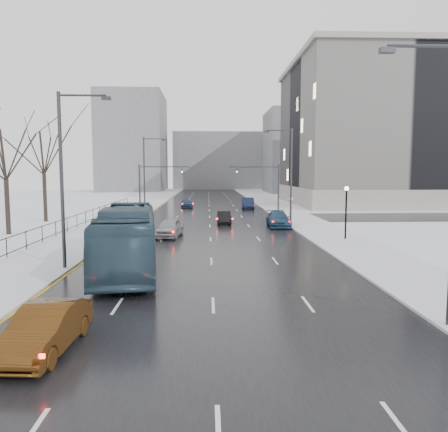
{
  "coord_description": "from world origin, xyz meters",
  "views": [
    {
      "loc": [
        -0.21,
        -4.83,
        5.62
      ],
      "look_at": [
        0.93,
        25.73,
        2.5
      ],
      "focal_mm": 35.0,
      "sensor_mm": 36.0,
      "label": 1
    }
  ],
  "objects": [
    {
      "name": "sedan_right_distant",
      "position": [
        5.84,
        60.73,
        0.88
      ],
      "size": [
        1.98,
        5.14,
        1.67
      ],
      "primitive_type": "imported",
      "rotation": [
        0.0,
        0.0,
        -0.04
      ],
      "color": "#121836",
      "rests_on": "road"
    },
    {
      "name": "road",
      "position": [
        0.0,
        60.0,
        0.02
      ],
      "size": [
        16.0,
        150.0,
        0.04
      ],
      "primitive_type": "cube",
      "color": "black",
      "rests_on": "ground"
    },
    {
      "name": "no_uturn_sign",
      "position": [
        9.2,
        44.0,
        2.3
      ],
      "size": [
        0.6,
        0.06,
        2.7
      ],
      "color": "#2D2D33",
      "rests_on": "sidewalk_right"
    },
    {
      "name": "mast_signal_left",
      "position": [
        -7.33,
        48.0,
        4.11
      ],
      "size": [
        6.1,
        0.33,
        6.5
      ],
      "color": "#2D2D33",
      "rests_on": "ground"
    },
    {
      "name": "lamppost_r_mid",
      "position": [
        11.0,
        30.0,
        2.94
      ],
      "size": [
        0.36,
        0.36,
        4.28
      ],
      "color": "black",
      "rests_on": "sidewalk_right"
    },
    {
      "name": "sedan_left_near",
      "position": [
        -5.25,
        8.44,
        0.77
      ],
      "size": [
        1.84,
        4.52,
        1.46
      ],
      "primitive_type": "imported",
      "rotation": [
        0.0,
        0.0,
        -0.07
      ],
      "color": "#46270C",
      "rests_on": "road"
    },
    {
      "name": "sidewalk_left",
      "position": [
        -10.5,
        60.0,
        0.08
      ],
      "size": [
        5.0,
        150.0,
        0.16
      ],
      "primitive_type": "cube",
      "color": "silver",
      "rests_on": "ground"
    },
    {
      "name": "sedan_right_far",
      "position": [
        6.94,
        38.94,
        0.8
      ],
      "size": [
        2.28,
        5.32,
        1.53
      ],
      "primitive_type": "imported",
      "rotation": [
        0.0,
        0.0,
        -0.03
      ],
      "color": "navy",
      "rests_on": "road"
    },
    {
      "name": "sedan_center_far",
      "position": [
        -3.5,
        62.92,
        0.74
      ],
      "size": [
        2.15,
        4.28,
        1.4
      ],
      "primitive_type": "imported",
      "rotation": [
        0.0,
        0.0,
        0.12
      ],
      "color": "navy",
      "rests_on": "road"
    },
    {
      "name": "tree_park_d",
      "position": [
        -17.8,
        34.0,
        0.0
      ],
      "size": [
        8.75,
        8.75,
        12.5
      ],
      "primitive_type": null,
      "color": "black",
      "rests_on": "ground"
    },
    {
      "name": "civic_building",
      "position": [
        35.0,
        72.0,
        11.21
      ],
      "size": [
        41.0,
        31.0,
        24.8
      ],
      "color": "gray",
      "rests_on": "ground"
    },
    {
      "name": "bldg_far_left",
      "position": [
        -22.0,
        125.0,
        14.0
      ],
      "size": [
        18.0,
        22.0,
        28.0
      ],
      "primitive_type": "cube",
      "color": "slate",
      "rests_on": "ground"
    },
    {
      "name": "bldg_far_center",
      "position": [
        4.0,
        140.0,
        9.0
      ],
      "size": [
        30.0,
        18.0,
        18.0
      ],
      "primitive_type": "cube",
      "color": "slate",
      "rests_on": "ground"
    },
    {
      "name": "mast_signal_right",
      "position": [
        7.33,
        48.0,
        4.11
      ],
      "size": [
        6.1,
        0.33,
        6.5
      ],
      "color": "#2D2D33",
      "rests_on": "ground"
    },
    {
      "name": "streetlight_l_near",
      "position": [
        -8.17,
        20.0,
        5.62
      ],
      "size": [
        2.95,
        0.25,
        10.0
      ],
      "color": "#2D2D33",
      "rests_on": "ground"
    },
    {
      "name": "streetlight_l_far",
      "position": [
        -8.17,
        52.0,
        5.62
      ],
      "size": [
        2.95,
        0.25,
        10.0
      ],
      "color": "#2D2D33",
      "rests_on": "ground"
    },
    {
      "name": "bldg_far_right",
      "position": [
        28.0,
        115.0,
        11.0
      ],
      "size": [
        24.0,
        20.0,
        22.0
      ],
      "primitive_type": "cube",
      "color": "slate",
      "rests_on": "ground"
    },
    {
      "name": "sedan_center_near",
      "position": [
        -3.5,
        32.33,
        0.83
      ],
      "size": [
        2.48,
        4.86,
        1.58
      ],
      "primitive_type": "imported",
      "rotation": [
        0.0,
        0.0,
        -0.14
      ],
      "color": "gray",
      "rests_on": "road"
    },
    {
      "name": "iron_fence",
      "position": [
        -13.0,
        30.0,
        0.91
      ],
      "size": [
        0.06,
        70.0,
        1.3
      ],
      "color": "black",
      "rests_on": "sidewalk_left"
    },
    {
      "name": "tree_park_e",
      "position": [
        -18.2,
        44.0,
        0.0
      ],
      "size": [
        9.45,
        9.45,
        13.5
      ],
      "primitive_type": null,
      "color": "black",
      "rests_on": "ground"
    },
    {
      "name": "cross_road",
      "position": [
        0.0,
        48.0,
        0.02
      ],
      "size": [
        130.0,
        10.0,
        0.04
      ],
      "primitive_type": "cube",
      "color": "black",
      "rests_on": "ground"
    },
    {
      "name": "sedan_right_near",
      "position": [
        1.51,
        41.51,
        0.71
      ],
      "size": [
        1.46,
        4.09,
        1.34
      ],
      "primitive_type": "imported",
      "rotation": [
        0.0,
        0.0,
        0.01
      ],
      "color": "black",
      "rests_on": "road"
    },
    {
      "name": "bus",
      "position": [
        -4.8,
        19.93,
        1.83
      ],
      "size": [
        4.68,
        13.16,
        3.59
      ],
      "primitive_type": "imported",
      "rotation": [
        0.0,
        0.0,
        0.13
      ],
      "color": "#2A4253",
      "rests_on": "road"
    },
    {
      "name": "streetlight_r_mid",
      "position": [
        8.17,
        40.0,
        5.62
      ],
      "size": [
        2.95,
        0.25,
        10.0
      ],
      "color": "#2D2D33",
      "rests_on": "ground"
    },
    {
      "name": "park_strip",
      "position": [
        -20.0,
        60.0,
        0.06
      ],
      "size": [
        14.0,
        150.0,
        0.12
      ],
      "primitive_type": "cube",
      "color": "white",
      "rests_on": "ground"
    },
    {
      "name": "sidewalk_right",
      "position": [
        10.5,
        60.0,
        0.08
      ],
      "size": [
        5.0,
        150.0,
        0.16
      ],
      "primitive_type": "cube",
      "color": "silver",
      "rests_on": "ground"
    }
  ]
}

